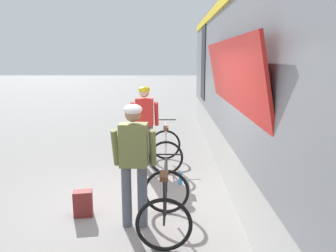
{
  "coord_description": "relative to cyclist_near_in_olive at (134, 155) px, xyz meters",
  "views": [
    {
      "loc": [
        0.62,
        -4.8,
        2.37
      ],
      "look_at": [
        0.57,
        1.49,
        1.05
      ],
      "focal_mm": 34.97,
      "sensor_mm": 36.0,
      "label": 1
    }
  ],
  "objects": [
    {
      "name": "bicycle_near_black",
      "position": [
        0.43,
        -0.13,
        -0.65
      ],
      "size": [
        0.73,
        1.08,
        0.99
      ],
      "color": "black",
      "rests_on": "ground"
    },
    {
      "name": "backpack_on_platform",
      "position": [
        -0.82,
        0.29,
        -0.85
      ],
      "size": [
        0.31,
        0.23,
        0.4
      ],
      "primitive_type": "cube",
      "rotation": [
        0.0,
        0.0,
        0.17
      ],
      "color": "maroon",
      "rests_on": "ground"
    },
    {
      "name": "bicycle_far_white",
      "position": [
        0.4,
        2.63,
        -0.65
      ],
      "size": [
        0.74,
        1.09,
        0.99
      ],
      "color": "black",
      "rests_on": "ground"
    },
    {
      "name": "water_bottle_near_the_bikes",
      "position": [
        0.7,
        1.58,
        -0.94
      ],
      "size": [
        0.07,
        0.07,
        0.24
      ],
      "primitive_type": "cylinder",
      "color": "#338CCC",
      "rests_on": "ground"
    },
    {
      "name": "cyclist_far_in_red",
      "position": [
        -0.07,
        2.78,
        0.0
      ],
      "size": [
        0.62,
        0.32,
        1.76
      ],
      "color": "#4C515B",
      "rests_on": "ground"
    },
    {
      "name": "ground_plane",
      "position": [
        -0.11,
        0.49,
        -1.05
      ],
      "size": [
        80.0,
        80.0,
        0.0
      ],
      "primitive_type": "plane",
      "color": "gray"
    },
    {
      "name": "cyclist_near_in_olive",
      "position": [
        0.0,
        0.0,
        0.0
      ],
      "size": [
        0.62,
        0.32,
        1.76
      ],
      "color": "#4C515B",
      "rests_on": "ground"
    }
  ]
}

